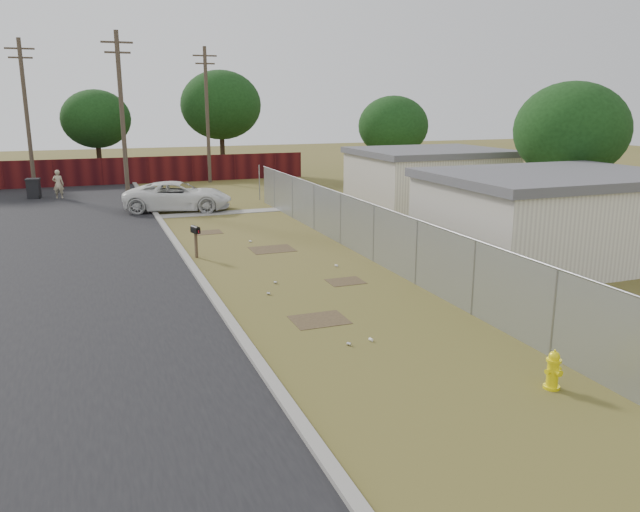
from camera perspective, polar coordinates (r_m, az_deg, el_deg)
name	(u,v)px	position (r m, az deg, el deg)	size (l,w,h in m)	color
ground	(289,269)	(20.81, -2.85, -1.24)	(120.00, 120.00, 0.00)	brown
street	(74,237)	(27.72, -21.60, 1.67)	(15.10, 60.00, 0.12)	black
chainlink_fence	(362,233)	(22.65, 3.86, 2.08)	(0.10, 27.06, 2.02)	gray
privacy_fence	(86,172)	(44.36, -20.58, 7.18)	(30.00, 0.12, 1.80)	#4C1011
utility_poles	(123,115)	(39.88, -17.56, 12.23)	(12.60, 8.24, 9.00)	#4F4135
houses	(482,195)	(27.58, 14.63, 5.40)	(9.30, 17.24, 3.10)	silver
horizon_trees	(191,114)	(43.26, -11.71, 12.58)	(33.32, 31.94, 7.78)	#302015
fire_hydrant	(553,370)	(13.08, 20.54, -9.77)	(0.37, 0.37, 0.80)	yellow
mailbox	(196,233)	(22.59, -11.31, 2.12)	(0.30, 0.51, 1.16)	brown
pickup_truck	(178,196)	(32.81, -12.84, 5.36)	(2.48, 5.37, 1.49)	white
pedestrian	(58,184)	(39.01, -22.82, 6.07)	(0.61, 0.40, 1.67)	tan
trash_bin	(34,188)	(39.73, -24.71, 5.65)	(0.83, 0.91, 1.15)	black
scattered_litter	(302,287)	(18.69, -1.65, -2.86)	(3.15, 11.49, 0.07)	white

